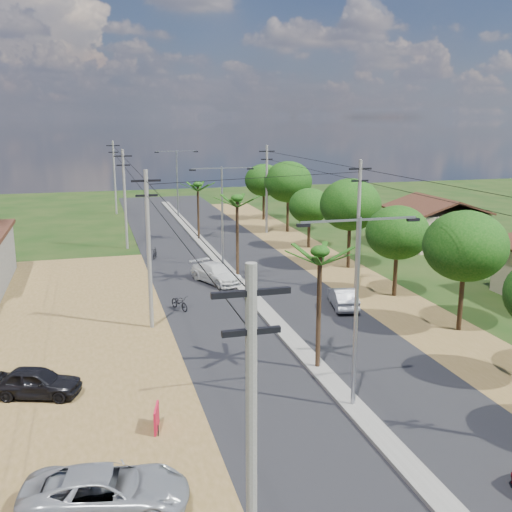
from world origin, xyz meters
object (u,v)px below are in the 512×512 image
at_px(car_silver_mid, 343,298).
at_px(roadside_sign, 157,419).
at_px(car_white_far, 216,274).
at_px(car_parked_silver, 106,493).
at_px(car_parked_dark, 36,383).

distance_m(car_silver_mid, roadside_sign, 17.78).
xyz_separation_m(car_silver_mid, car_white_far, (-6.50, 7.86, 0.05)).
bearing_deg(car_white_far, car_parked_silver, -131.98).
bearing_deg(car_silver_mid, roadside_sign, 55.00).
distance_m(car_silver_mid, car_parked_silver, 22.47).
xyz_separation_m(car_white_far, car_parked_silver, (-8.50, -24.59, 0.01)).
height_order(car_parked_silver, roadside_sign, car_parked_silver).
relative_size(car_parked_silver, car_parked_dark, 1.32).
bearing_deg(roadside_sign, car_parked_silver, -100.81).
relative_size(car_white_far, car_parked_silver, 0.95).
bearing_deg(car_parked_dark, car_white_far, -17.14).
bearing_deg(car_parked_dark, roadside_sign, -114.05).
bearing_deg(car_parked_silver, car_white_far, -9.40).
bearing_deg(car_parked_dark, car_silver_mid, -47.73).
height_order(car_parked_silver, car_parked_dark, car_parked_silver).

